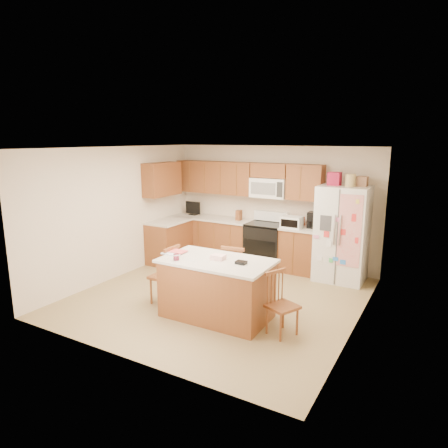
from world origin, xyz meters
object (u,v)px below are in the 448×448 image
Objects in this scene: refrigerator at (342,233)px; windsor_chair_right at (281,305)px; island at (217,288)px; windsor_chair_left at (166,276)px; windsor_chair_back at (236,275)px; stove at (266,244)px.

refrigerator is 2.65m from windsor_chair_right.
windsor_chair_left is at bearing 177.57° from island.
refrigerator is at bearing 64.47° from island.
windsor_chair_left is 2.04m from windsor_chair_right.
windsor_chair_back is at bearing 32.59° from windsor_chair_left.
stove reaches higher than island.
refrigerator reaches higher than windsor_chair_right.
windsor_chair_back is at bearing -123.33° from refrigerator.
windsor_chair_right is at bearing -62.22° from stove.
island is 1.80× the size of windsor_chair_back.
windsor_chair_back is at bearing 92.28° from island.
windsor_chair_back is (-1.25, -1.89, -0.47)m from refrigerator.
island is 1.96× the size of windsor_chair_right.
windsor_chair_left is at bearing -131.35° from refrigerator.
island is (-1.22, -2.55, -0.47)m from refrigerator.
refrigerator is 2.32m from windsor_chair_back.
windsor_chair_left reaches higher than windsor_chair_back.
island is at bearing 177.84° from windsor_chair_right.
refrigerator is 1.18× the size of island.
windsor_chair_back is (0.32, -1.96, -0.02)m from stove.
windsor_chair_left is (-2.21, -2.51, -0.46)m from refrigerator.
windsor_chair_right is (-0.17, -2.59, -0.50)m from refrigerator.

